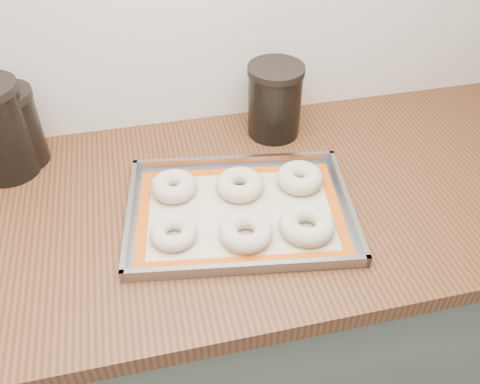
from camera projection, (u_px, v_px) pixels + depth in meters
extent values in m
cube|color=#596256|center=(156.00, 340.00, 1.37)|extent=(3.00, 0.65, 0.86)
cube|color=brown|center=(133.00, 220.00, 1.07)|extent=(3.06, 0.68, 0.04)
cube|color=gray|center=(240.00, 213.00, 1.05)|extent=(0.50, 0.39, 0.00)
cube|color=gray|center=(235.00, 161.00, 1.16)|extent=(0.46, 0.08, 0.02)
cube|color=gray|center=(247.00, 268.00, 0.93)|extent=(0.46, 0.08, 0.02)
cube|color=gray|center=(130.00, 214.00, 1.03)|extent=(0.06, 0.33, 0.02)
cube|color=gray|center=(347.00, 203.00, 1.06)|extent=(0.06, 0.33, 0.02)
cube|color=#C6B793|center=(240.00, 212.00, 1.05)|extent=(0.46, 0.35, 0.00)
cube|color=#C34A0D|center=(235.00, 171.00, 1.15)|extent=(0.42, 0.08, 0.00)
cube|color=#C34A0D|center=(246.00, 261.00, 0.95)|extent=(0.42, 0.08, 0.00)
cube|color=#C34A0D|center=(143.00, 217.00, 1.04)|extent=(0.06, 0.25, 0.00)
cube|color=#C34A0D|center=(335.00, 206.00, 1.06)|extent=(0.06, 0.25, 0.00)
torus|color=beige|center=(174.00, 233.00, 0.98)|extent=(0.12, 0.12, 0.03)
torus|color=beige|center=(246.00, 232.00, 0.98)|extent=(0.11, 0.11, 0.04)
torus|color=beige|center=(307.00, 225.00, 1.00)|extent=(0.13, 0.13, 0.04)
torus|color=beige|center=(174.00, 186.00, 1.08)|extent=(0.10, 0.10, 0.04)
torus|color=beige|center=(240.00, 185.00, 1.09)|extent=(0.13, 0.13, 0.04)
torus|color=beige|center=(300.00, 178.00, 1.10)|extent=(0.12, 0.12, 0.04)
cylinder|color=black|center=(16.00, 131.00, 1.14)|extent=(0.11, 0.11, 0.16)
cylinder|color=black|center=(3.00, 96.00, 1.08)|extent=(0.12, 0.12, 0.02)
cylinder|color=black|center=(275.00, 104.00, 1.22)|extent=(0.13, 0.13, 0.16)
cylinder|color=black|center=(276.00, 70.00, 1.16)|extent=(0.13, 0.13, 0.02)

